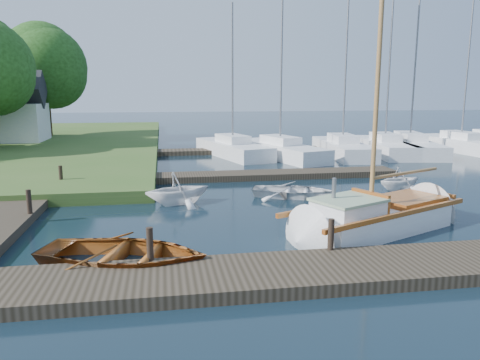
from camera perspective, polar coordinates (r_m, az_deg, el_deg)
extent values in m
plane|color=black|center=(16.58, 0.00, -4.08)|extent=(160.00, 160.00, 0.00)
cube|color=black|center=(10.95, 5.26, -11.31)|extent=(18.00, 2.20, 0.30)
cube|color=black|center=(19.05, -25.60, -2.73)|extent=(2.20, 18.00, 0.30)
cube|color=black|center=(23.15, 2.24, 0.60)|extent=(14.00, 1.60, 0.30)
cube|color=black|center=(34.46, 12.15, 3.75)|extent=(30.00, 1.60, 0.30)
cylinder|color=black|center=(11.38, -10.93, -7.64)|extent=(0.16, 0.16, 0.80)
cylinder|color=black|center=(12.10, 11.03, -6.52)|extent=(0.16, 0.16, 0.80)
cylinder|color=black|center=(16.78, -24.32, -2.42)|extent=(0.16, 0.16, 0.80)
cylinder|color=black|center=(21.55, -21.01, 0.59)|extent=(0.16, 0.16, 0.80)
cube|color=silver|center=(15.06, 16.04, -5.15)|extent=(5.38, 3.92, 0.90)
cone|color=silver|center=(17.46, 22.48, -3.38)|extent=(2.00, 2.32, 1.96)
cone|color=silver|center=(13.00, 7.61, -7.36)|extent=(1.73, 2.20, 1.96)
cube|color=brown|center=(15.52, 13.48, -2.60)|extent=(5.68, 2.72, 0.14)
cube|color=brown|center=(14.37, 19.03, -3.98)|extent=(5.68, 2.72, 0.14)
cube|color=brown|center=(17.64, 23.23, -1.59)|extent=(0.57, 1.05, 0.14)
cube|color=silver|center=(14.01, 13.03, -3.36)|extent=(2.22, 2.03, 0.44)
cube|color=#95AF89|center=(13.95, 13.08, -2.37)|extent=(2.35, 2.16, 0.08)
cube|color=brown|center=(14.69, 15.57, -2.51)|extent=(0.70, 1.32, 0.60)
cylinder|color=slate|center=(13.87, 11.38, -0.98)|extent=(0.12, 0.12, 0.60)
cube|color=brown|center=(16.16, 19.78, -2.28)|extent=(2.63, 2.29, 0.20)
cylinder|color=olive|center=(14.36, 16.51, 12.85)|extent=(0.14, 0.14, 8.40)
cylinder|color=olive|center=(15.83, 19.56, 0.80)|extent=(2.95, 1.44, 0.10)
imported|color=brown|center=(11.94, -14.07, -8.25)|extent=(4.91, 4.15, 0.87)
imported|color=silver|center=(17.94, -7.60, -0.82)|extent=(3.10, 2.89, 1.34)
imported|color=silver|center=(19.16, 6.46, -1.06)|extent=(3.88, 3.32, 0.68)
imported|color=silver|center=(21.47, 18.94, 0.32)|extent=(2.55, 2.34, 1.13)
cube|color=silver|center=(30.95, -0.90, 3.77)|extent=(4.30, 8.24, 0.90)
cube|color=silver|center=(30.87, -0.90, 5.06)|extent=(2.11, 3.06, 0.50)
cylinder|color=slate|center=(30.73, -0.92, 12.77)|extent=(0.12, 0.12, 8.79)
cube|color=silver|center=(30.29, 4.90, 3.58)|extent=(4.63, 8.67, 0.90)
cube|color=silver|center=(30.21, 4.93, 4.89)|extent=(2.22, 3.23, 0.50)
cylinder|color=slate|center=(30.07, 5.07, 13.27)|extent=(0.12, 0.12, 9.31)
cube|color=silver|center=(31.97, 12.38, 3.75)|extent=(2.90, 8.33, 0.90)
cube|color=silver|center=(31.89, 12.43, 4.99)|extent=(1.64, 2.97, 0.50)
cylinder|color=slate|center=(31.78, 12.79, 13.64)|extent=(0.12, 0.12, 10.11)
cube|color=silver|center=(33.58, 17.23, 3.84)|extent=(3.33, 8.40, 0.90)
cube|color=silver|center=(33.51, 17.30, 5.03)|extent=(1.79, 3.03, 0.50)
cylinder|color=slate|center=(33.41, 17.78, 13.29)|extent=(0.12, 0.12, 10.15)
cube|color=silver|center=(34.76, 19.98, 3.90)|extent=(4.04, 9.65, 0.90)
cube|color=silver|center=(34.69, 20.05, 5.05)|extent=(2.03, 3.50, 0.50)
cylinder|color=slate|center=(34.61, 20.61, 13.40)|extent=(0.12, 0.12, 10.61)
cube|color=silver|center=(36.99, 25.31, 3.89)|extent=(2.90, 8.42, 0.90)
cube|color=silver|center=(36.92, 25.40, 4.97)|extent=(1.64, 3.00, 0.50)
cylinder|color=slate|center=(36.82, 26.00, 12.22)|extent=(0.12, 0.12, 9.86)
cube|color=silver|center=(39.55, -26.31, 6.31)|extent=(5.00, 4.00, 2.80)
cube|color=#28292E|center=(39.47, -26.61, 9.83)|extent=(5.25, 2.88, 2.88)
cylinder|color=#332114|center=(42.88, -22.26, 7.48)|extent=(0.36, 0.36, 3.67)
sphere|color=#1B3B10|center=(42.88, -22.63, 12.51)|extent=(6.73, 6.73, 6.73)
sphere|color=#1B3B10|center=(42.46, -22.00, 11.89)|extent=(5.71, 5.71, 5.71)
sphere|color=#1B3B10|center=(43.39, -23.11, 13.39)|extent=(6.12, 6.12, 6.12)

